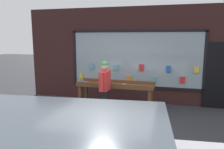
{
  "coord_description": "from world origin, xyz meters",
  "views": [
    {
      "loc": [
        1.54,
        -5.08,
        2.24
      ],
      "look_at": [
        -0.05,
        0.94,
        1.18
      ],
      "focal_mm": 35.0,
      "sensor_mm": 36.0,
      "label": 1
    }
  ],
  "objects": [
    {
      "name": "display_table_main",
      "position": [
        -0.0,
        1.14,
        0.74
      ],
      "size": [
        2.32,
        0.68,
        0.93
      ],
      "color": "brown",
      "rests_on": "ground_plane"
    },
    {
      "name": "shopfront_facade",
      "position": [
        0.07,
        2.39,
        1.61
      ],
      "size": [
        7.12,
        0.29,
        3.26
      ],
      "color": "#331919",
      "rests_on": "ground_plane"
    },
    {
      "name": "small_dog",
      "position": [
        -0.55,
        0.49,
        0.26
      ],
      "size": [
        0.4,
        0.52,
        0.39
      ],
      "rotation": [
        0.0,
        0.0,
        2.13
      ],
      "color": "black",
      "rests_on": "ground_plane"
    },
    {
      "name": "ground_plane",
      "position": [
        0.0,
        0.0,
        0.0
      ],
      "size": [
        40.0,
        40.0,
        0.0
      ],
      "primitive_type": "plane",
      "color": "#2D2D33"
    },
    {
      "name": "person_browsing",
      "position": [
        -0.18,
        0.64,
        0.93
      ],
      "size": [
        0.23,
        0.64,
        1.6
      ],
      "rotation": [
        0.0,
        0.0,
        1.55
      ],
      "color": "black",
      "rests_on": "ground_plane"
    }
  ]
}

